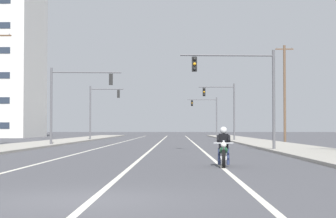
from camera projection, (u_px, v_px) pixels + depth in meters
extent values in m
plane|color=#47474C|center=(80.00, 200.00, 11.44)|extent=(400.00, 400.00, 0.00)
cube|color=beige|center=(159.00, 143.00, 56.41)|extent=(0.16, 100.00, 0.01)
cube|color=beige|center=(120.00, 143.00, 56.46)|extent=(0.16, 100.00, 0.01)
cube|color=beige|center=(193.00, 143.00, 56.36)|extent=(0.16, 100.00, 0.01)
cube|color=#9E998E|center=(265.00, 143.00, 51.28)|extent=(4.40, 110.00, 0.14)
cube|color=#9E998E|center=(45.00, 143.00, 51.55)|extent=(4.40, 110.00, 0.14)
cylinder|color=black|center=(224.00, 159.00, 20.68)|extent=(0.17, 0.65, 0.64)
cylinder|color=black|center=(224.00, 157.00, 22.22)|extent=(0.17, 0.65, 0.64)
cylinder|color=silver|center=(224.00, 150.00, 20.79)|extent=(0.10, 0.33, 0.68)
sphere|color=white|center=(224.00, 145.00, 20.64)|extent=(0.20, 0.20, 0.20)
cylinder|color=silver|center=(224.00, 143.00, 20.84)|extent=(0.70, 0.10, 0.04)
ellipsoid|color=#143D23|center=(224.00, 150.00, 21.34)|extent=(0.36, 0.58, 0.28)
cube|color=silver|center=(224.00, 156.00, 21.45)|extent=(0.27, 0.46, 0.24)
cube|color=black|center=(224.00, 151.00, 21.77)|extent=(0.32, 0.54, 0.12)
cube|color=#143D23|center=(224.00, 149.00, 22.18)|extent=(0.23, 0.37, 0.08)
cylinder|color=silver|center=(220.00, 158.00, 21.86)|extent=(0.12, 0.55, 0.08)
cube|color=black|center=(224.00, 141.00, 21.75)|extent=(0.38, 0.27, 0.56)
sphere|color=silver|center=(224.00, 130.00, 21.74)|extent=(0.26, 0.26, 0.26)
cylinder|color=navy|center=(227.00, 152.00, 21.58)|extent=(0.17, 0.45, 0.30)
cylinder|color=navy|center=(228.00, 160.00, 21.39)|extent=(0.12, 0.16, 0.35)
cylinder|color=black|center=(229.00, 139.00, 21.47)|extent=(0.14, 0.53, 0.27)
cylinder|color=navy|center=(220.00, 152.00, 21.61)|extent=(0.17, 0.45, 0.30)
cylinder|color=navy|center=(219.00, 160.00, 21.42)|extent=(0.12, 0.16, 0.35)
cylinder|color=black|center=(218.00, 139.00, 21.51)|extent=(0.14, 0.53, 0.27)
cylinder|color=#56565B|center=(274.00, 100.00, 35.84)|extent=(0.18, 0.18, 6.20)
cylinder|color=#56565B|center=(227.00, 55.00, 35.79)|extent=(5.73, 0.48, 0.11)
cube|color=black|center=(194.00, 64.00, 35.67)|extent=(0.31, 0.26, 0.90)
sphere|color=black|center=(195.00, 59.00, 35.52)|extent=(0.18, 0.18, 0.18)
sphere|color=orange|center=(195.00, 64.00, 35.51)|extent=(0.18, 0.18, 0.18)
sphere|color=black|center=(195.00, 69.00, 35.50)|extent=(0.18, 0.18, 0.18)
cylinder|color=#56565B|center=(51.00, 107.00, 46.45)|extent=(0.18, 0.18, 6.20)
cylinder|color=#56565B|center=(86.00, 72.00, 46.69)|extent=(5.53, 0.49, 0.11)
cube|color=black|center=(111.00, 79.00, 46.78)|extent=(0.32, 0.26, 0.90)
sphere|color=black|center=(111.00, 76.00, 46.95)|extent=(0.18, 0.18, 0.18)
sphere|color=orange|center=(111.00, 79.00, 46.94)|extent=(0.18, 0.18, 0.18)
sphere|color=black|center=(111.00, 83.00, 46.93)|extent=(0.18, 0.18, 0.18)
cylinder|color=#56565B|center=(234.00, 112.00, 63.05)|extent=(0.18, 0.18, 6.20)
cylinder|color=#56565B|center=(216.00, 87.00, 63.19)|extent=(3.81, 0.17, 0.11)
cube|color=black|center=(204.00, 92.00, 63.21)|extent=(0.30, 0.24, 0.90)
sphere|color=black|center=(204.00, 89.00, 63.07)|extent=(0.18, 0.18, 0.18)
sphere|color=orange|center=(204.00, 92.00, 63.06)|extent=(0.18, 0.18, 0.18)
sphere|color=black|center=(204.00, 95.00, 63.05)|extent=(0.18, 0.18, 0.18)
cylinder|color=#56565B|center=(90.00, 113.00, 66.54)|extent=(0.18, 0.18, 6.20)
cylinder|color=#56565B|center=(107.00, 89.00, 66.69)|extent=(3.75, 0.27, 0.11)
cube|color=black|center=(118.00, 94.00, 66.71)|extent=(0.31, 0.25, 0.90)
sphere|color=black|center=(119.00, 91.00, 66.87)|extent=(0.18, 0.18, 0.18)
sphere|color=orange|center=(119.00, 94.00, 66.86)|extent=(0.18, 0.18, 0.18)
sphere|color=black|center=(119.00, 97.00, 66.85)|extent=(0.18, 0.18, 0.18)
cylinder|color=#56565B|center=(217.00, 117.00, 91.40)|extent=(0.18, 0.18, 6.20)
cylinder|color=#56565B|center=(202.00, 100.00, 91.37)|extent=(4.53, 0.42, 0.11)
cube|color=black|center=(192.00, 103.00, 91.27)|extent=(0.32, 0.26, 0.90)
sphere|color=black|center=(192.00, 101.00, 91.12)|extent=(0.18, 0.18, 0.18)
sphere|color=orange|center=(192.00, 103.00, 91.11)|extent=(0.18, 0.18, 0.18)
sphere|color=black|center=(192.00, 105.00, 91.10)|extent=(0.18, 0.18, 0.18)
cylinder|color=slate|center=(9.00, 34.00, 49.75)|extent=(0.08, 0.08, 0.12)
cylinder|color=brown|center=(285.00, 93.00, 60.48)|extent=(0.26, 0.26, 9.98)
cube|color=brown|center=(284.00, 49.00, 60.63)|extent=(1.86, 0.12, 0.12)
cylinder|color=slate|center=(277.00, 48.00, 60.64)|extent=(0.08, 0.08, 0.12)
cylinder|color=slate|center=(292.00, 48.00, 60.62)|extent=(0.08, 0.08, 0.12)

